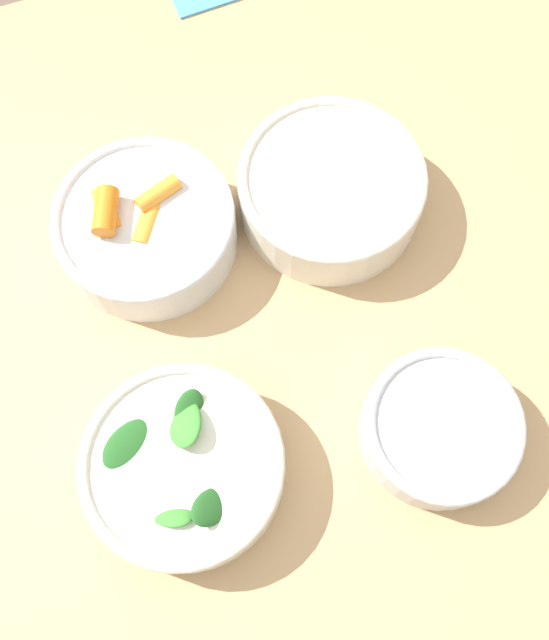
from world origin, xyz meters
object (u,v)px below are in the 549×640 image
bowl_greens (184,466)px  bowl_cookies (441,428)px  bowl_carrots (145,227)px  bowl_beans_hotdog (331,191)px

bowl_greens → bowl_cookies: (0.21, -0.04, -0.00)m
bowl_carrots → bowl_beans_hotdog: size_ratio=0.95×
bowl_carrots → bowl_greens: 0.22m
bowl_cookies → bowl_greens: bearing=169.3°
bowl_cookies → bowl_carrots: bearing=125.1°
bowl_carrots → bowl_beans_hotdog: bowl_carrots is taller
bowl_carrots → bowl_cookies: bowl_carrots is taller
bowl_beans_hotdog → bowl_cookies: size_ratio=1.27×
bowl_greens → bowl_beans_hotdog: bowl_greens is taller
bowl_carrots → bowl_beans_hotdog: bearing=-6.6°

